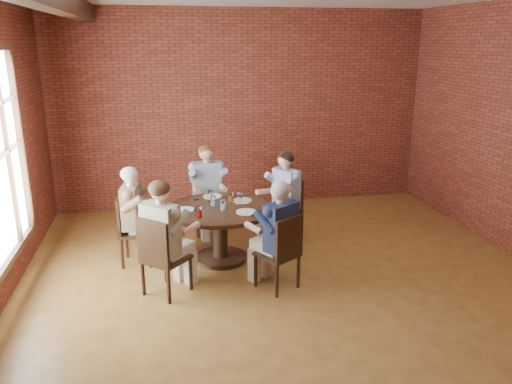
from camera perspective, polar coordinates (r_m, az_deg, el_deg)
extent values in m
plane|color=#A16E31|center=(6.03, 4.23, -11.37)|extent=(7.00, 7.00, 0.00)
plane|color=brown|center=(8.81, -1.58, 9.33)|extent=(7.00, 0.00, 7.00)
cube|color=#321D10|center=(6.23, -26.42, -7.04)|extent=(0.10, 2.16, 0.08)
cube|color=#321D10|center=(6.88, -25.51, 5.18)|extent=(0.10, 0.08, 2.20)
cylinder|color=#321D10|center=(6.85, -4.03, -7.48)|extent=(0.70, 0.70, 0.06)
cylinder|color=#321D10|center=(6.73, -4.08, -4.99)|extent=(0.20, 0.20, 0.64)
cylinder|color=#352213|center=(6.60, -4.15, -1.97)|extent=(1.40, 1.40, 0.05)
cube|color=#321D10|center=(7.34, 3.08, -2.43)|extent=(0.58, 0.58, 0.04)
cube|color=#321D10|center=(7.38, 4.25, -0.17)|extent=(0.23, 0.40, 0.49)
cylinder|color=#321D10|center=(7.43, 1.04, -3.99)|extent=(0.04, 0.04, 0.41)
cylinder|color=#321D10|center=(7.17, 2.91, -4.81)|extent=(0.04, 0.04, 0.41)
cylinder|color=#321D10|center=(7.66, 3.18, -3.38)|extent=(0.04, 0.04, 0.41)
cylinder|color=#321D10|center=(7.40, 5.07, -4.14)|extent=(0.04, 0.04, 0.41)
cube|color=#321D10|center=(7.67, -5.48, -1.62)|extent=(0.47, 0.47, 0.04)
cube|color=#321D10|center=(7.78, -5.77, 0.75)|extent=(0.45, 0.06, 0.51)
cylinder|color=#321D10|center=(7.54, -6.66, -3.80)|extent=(0.04, 0.04, 0.41)
cylinder|color=#321D10|center=(7.59, -3.77, -3.57)|extent=(0.04, 0.04, 0.41)
cylinder|color=#321D10|center=(7.90, -7.04, -2.85)|extent=(0.04, 0.04, 0.41)
cylinder|color=#321D10|center=(7.95, -4.28, -2.63)|extent=(0.04, 0.04, 0.41)
cube|color=#321D10|center=(6.79, -13.45, -4.51)|extent=(0.46, 0.46, 0.04)
cube|color=#321D10|center=(6.73, -15.18, -2.47)|extent=(0.09, 0.42, 0.48)
cylinder|color=#321D10|center=(6.68, -12.02, -6.85)|extent=(0.04, 0.04, 0.41)
cylinder|color=#321D10|center=(7.01, -11.66, -5.68)|extent=(0.04, 0.04, 0.41)
cylinder|color=#321D10|center=(6.74, -15.05, -6.86)|extent=(0.04, 0.04, 0.41)
cylinder|color=#321D10|center=(7.06, -14.55, -5.70)|extent=(0.04, 0.04, 0.41)
cube|color=#321D10|center=(5.92, -10.23, -7.51)|extent=(0.63, 0.63, 0.04)
cube|color=#321D10|center=(5.68, -11.74, -5.66)|extent=(0.36, 0.33, 0.51)
cylinder|color=#321D10|center=(6.04, -7.48, -9.26)|extent=(0.04, 0.04, 0.41)
cylinder|color=#321D10|center=(6.27, -10.28, -8.37)|extent=(0.04, 0.04, 0.41)
cylinder|color=#321D10|center=(5.77, -9.94, -10.65)|extent=(0.04, 0.04, 0.41)
cylinder|color=#321D10|center=(6.02, -12.77, -9.65)|extent=(0.04, 0.04, 0.41)
cube|color=#321D10|center=(5.96, 2.43, -7.09)|extent=(0.58, 0.58, 0.04)
cube|color=#321D10|center=(5.74, 3.83, -5.25)|extent=(0.38, 0.26, 0.48)
cylinder|color=#321D10|center=(6.29, 2.40, -8.02)|extent=(0.04, 0.04, 0.41)
cylinder|color=#321D10|center=(6.06, -0.06, -9.00)|extent=(0.04, 0.04, 0.41)
cylinder|color=#321D10|center=(6.06, 4.86, -9.05)|extent=(0.04, 0.04, 0.41)
cylinder|color=#321D10|center=(5.82, 2.41, -10.14)|extent=(0.04, 0.04, 0.41)
cylinder|color=white|center=(6.84, -1.55, -0.97)|extent=(0.26, 0.26, 0.01)
cylinder|color=white|center=(7.04, -5.01, -0.50)|extent=(0.26, 0.26, 0.01)
cylinder|color=white|center=(6.52, -8.21, -2.03)|extent=(0.26, 0.26, 0.01)
cylinder|color=white|center=(6.38, -1.13, -2.28)|extent=(0.26, 0.26, 0.01)
cylinder|color=white|center=(6.74, -1.87, -0.68)|extent=(0.07, 0.07, 0.14)
cylinder|color=white|center=(6.78, -2.87, -0.58)|extent=(0.07, 0.07, 0.14)
cylinder|color=white|center=(6.86, -5.26, -0.42)|extent=(0.07, 0.07, 0.14)
cylinder|color=white|center=(6.63, -4.93, -1.03)|extent=(0.07, 0.07, 0.14)
cylinder|color=white|center=(6.50, -6.78, -1.45)|extent=(0.07, 0.07, 0.14)
cylinder|color=white|center=(6.24, -6.55, -2.22)|extent=(0.07, 0.07, 0.14)
cylinder|color=white|center=(6.46, -3.80, -1.50)|extent=(0.07, 0.07, 0.14)
cube|color=black|center=(6.30, -0.34, -2.55)|extent=(0.08, 0.15, 0.01)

